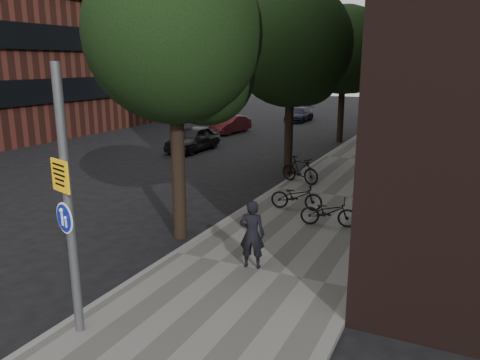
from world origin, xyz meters
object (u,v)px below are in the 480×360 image
Objects in this scene: parked_bike_facade_near at (329,212)px; parked_car_near at (193,139)px; pedestrian at (252,234)px; signpost at (68,204)px.

parked_bike_facade_near is 0.41× the size of parked_car_near.
parked_car_near is (-9.00, 12.28, -0.26)m from pedestrian.
signpost is at bearing 148.67° from parked_bike_facade_near.
parked_bike_facade_near is 13.21m from parked_car_near.
signpost is 1.19× the size of parked_car_near.
parked_car_near is (-7.36, 15.92, -1.76)m from signpost.
pedestrian is 15.23m from parked_car_near.
pedestrian is 0.41× the size of parked_car_near.
pedestrian is 1.00× the size of parked_bike_facade_near.
parked_bike_facade_near is at bearing 88.82° from signpost.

